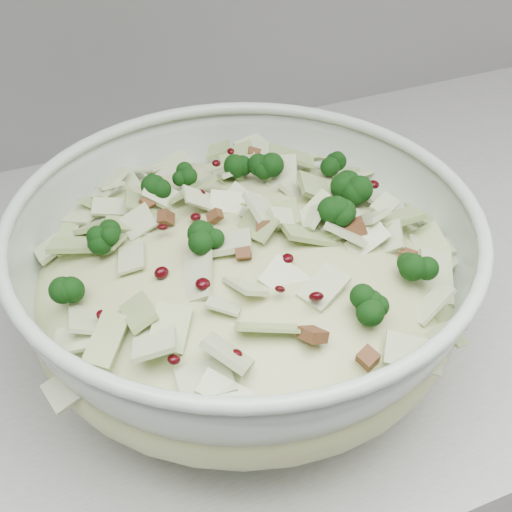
{
  "coord_description": "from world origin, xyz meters",
  "views": [
    {
      "loc": [
        0.51,
        1.21,
        1.35
      ],
      "look_at": [
        0.68,
        1.6,
        1.0
      ],
      "focal_mm": 50.0,
      "sensor_mm": 36.0,
      "label": 1
    }
  ],
  "objects": [
    {
      "name": "mixing_bowl",
      "position": [
        0.67,
        1.6,
        0.97
      ],
      "size": [
        0.43,
        0.43,
        0.14
      ],
      "rotation": [
        0.0,
        0.0,
        -0.22
      ],
      "color": "beige",
      "rests_on": "counter"
    },
    {
      "name": "salad",
      "position": [
        0.67,
        1.6,
        1.0
      ],
      "size": [
        0.43,
        0.43,
        0.14
      ],
      "rotation": [
        0.0,
        0.0,
        -0.4
      ],
      "color": "#C8CC8C",
      "rests_on": "mixing_bowl"
    }
  ]
}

